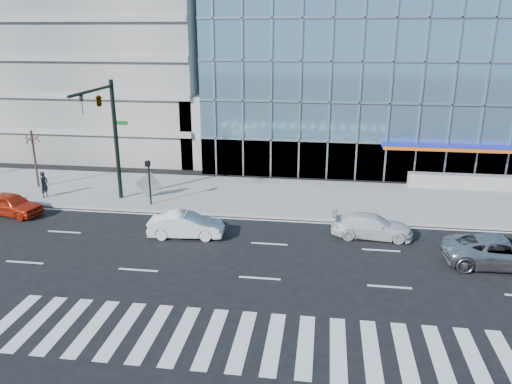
% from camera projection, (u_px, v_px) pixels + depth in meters
% --- Properties ---
extents(ground, '(160.00, 160.00, 0.00)m').
position_uv_depth(ground, '(269.00, 244.00, 27.36)').
color(ground, black).
rests_on(ground, ground).
extents(sidewalk, '(120.00, 8.00, 0.15)m').
position_uv_depth(sidewalk, '(282.00, 196.00, 34.87)').
color(sidewalk, gray).
rests_on(sidewalk, ground).
extents(theatre_building, '(42.00, 26.00, 15.00)m').
position_uv_depth(theatre_building, '(447.00, 70.00, 47.63)').
color(theatre_building, '#6D9DB7').
rests_on(theatre_building, ground).
extents(parking_garage, '(24.00, 24.00, 20.00)m').
position_uv_depth(parking_garage, '(106.00, 41.00, 51.37)').
color(parking_garage, gray).
rests_on(parking_garage, ground).
extents(ramp_block, '(6.00, 8.00, 6.00)m').
position_uv_depth(ramp_block, '(226.00, 126.00, 44.16)').
color(ramp_block, gray).
rests_on(ramp_block, ground).
extents(traffic_signal, '(1.14, 5.74, 8.00)m').
position_uv_depth(traffic_signal, '(104.00, 114.00, 31.20)').
color(traffic_signal, black).
rests_on(traffic_signal, sidewalk).
extents(ped_signal_post, '(0.30, 0.33, 3.00)m').
position_uv_depth(ped_signal_post, '(149.00, 175.00, 32.48)').
color(ped_signal_post, black).
rests_on(ped_signal_post, sidewalk).
extents(street_tree_near, '(1.10, 1.10, 4.23)m').
position_uv_depth(street_tree_near, '(32.00, 138.00, 35.63)').
color(street_tree_near, '#332319').
rests_on(street_tree_near, sidewalk).
extents(silver_suv, '(5.50, 2.57, 1.52)m').
position_uv_depth(silver_suv, '(500.00, 251.00, 24.64)').
color(silver_suv, '#AFAFB4').
rests_on(silver_suv, ground).
extents(white_suv, '(4.59, 2.00, 1.31)m').
position_uv_depth(white_suv, '(372.00, 226.00, 28.11)').
color(white_suv, silver).
rests_on(white_suv, ground).
extents(white_sedan, '(4.31, 1.79, 1.38)m').
position_uv_depth(white_sedan, '(186.00, 225.00, 28.12)').
color(white_sedan, white).
rests_on(white_sedan, ground).
extents(red_sedan, '(4.39, 2.43, 1.41)m').
position_uv_depth(red_sedan, '(11.00, 204.00, 31.45)').
color(red_sedan, '#AF240D').
rests_on(red_sedan, ground).
extents(pedestrian, '(0.53, 0.72, 1.81)m').
position_uv_depth(pedestrian, '(44.00, 184.00, 34.26)').
color(pedestrian, black).
rests_on(pedestrian, sidewalk).
extents(tilted_panel, '(1.75, 0.57, 1.81)m').
position_uv_depth(tilted_panel, '(149.00, 184.00, 34.26)').
color(tilted_panel, gray).
rests_on(tilted_panel, sidewalk).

